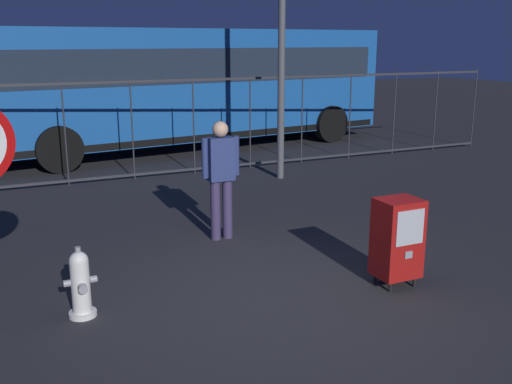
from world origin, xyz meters
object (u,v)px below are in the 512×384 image
(pedestrian, at_px, (221,173))
(fire_hydrant, at_px, (81,284))
(bus_near, at_px, (189,82))
(newspaper_box_primary, at_px, (397,238))

(pedestrian, bearing_deg, fire_hydrant, -142.78)
(fire_hydrant, bearing_deg, pedestrian, 37.22)
(fire_hydrant, distance_m, bus_near, 9.88)
(pedestrian, bearing_deg, newspaper_box_primary, -63.46)
(bus_near, bearing_deg, pedestrian, -112.73)
(newspaper_box_primary, bearing_deg, bus_near, 85.15)
(pedestrian, xyz_separation_m, bus_near, (2.00, 7.17, 0.76))
(pedestrian, bearing_deg, bus_near, 74.43)
(fire_hydrant, distance_m, pedestrian, 2.83)
(newspaper_box_primary, xyz_separation_m, bus_near, (0.81, 9.55, 1.14))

